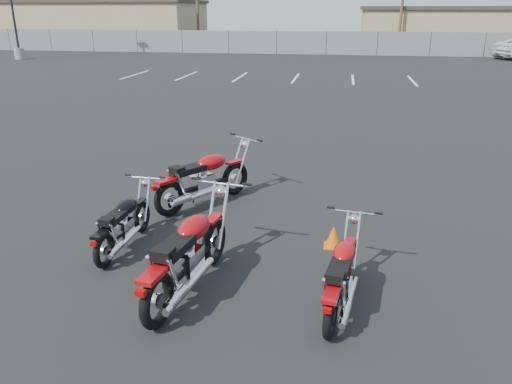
% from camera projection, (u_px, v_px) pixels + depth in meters
% --- Properties ---
extents(ground, '(120.00, 120.00, 0.00)m').
position_uv_depth(ground, '(237.00, 243.00, 7.81)').
color(ground, black).
rests_on(ground, ground).
extents(motorcycle_front_red, '(1.68, 2.11, 1.12)m').
position_uv_depth(motorcycle_front_red, '(204.00, 179.00, 9.18)').
color(motorcycle_front_red, black).
rests_on(motorcycle_front_red, ground).
extents(motorcycle_second_black, '(0.71, 1.83, 0.89)m').
position_uv_depth(motorcycle_second_black, '(124.00, 224.00, 7.52)').
color(motorcycle_second_black, black).
rests_on(motorcycle_second_black, ground).
extents(motorcycle_third_red, '(0.92, 2.36, 1.16)m').
position_uv_depth(motorcycle_third_red, '(188.00, 255.00, 6.31)').
color(motorcycle_third_red, black).
rests_on(motorcycle_third_red, ground).
extents(motorcycle_rear_red, '(0.74, 1.91, 0.94)m').
position_uv_depth(motorcycle_rear_red, '(342.00, 275.00, 6.02)').
color(motorcycle_rear_red, black).
rests_on(motorcycle_rear_red, ground).
extents(training_cone_near, '(0.28, 0.28, 0.34)m').
position_uv_depth(training_cone_near, '(333.00, 236.00, 7.65)').
color(training_cone_near, '#DE590B').
rests_on(training_cone_near, ground).
extents(light_pole_west, '(0.80, 0.70, 10.16)m').
position_uv_depth(light_pole_west, '(14.00, 21.00, 35.53)').
color(light_pole_west, gray).
rests_on(light_pole_west, ground).
extents(chainlink_fence, '(80.06, 0.06, 1.80)m').
position_uv_depth(chainlink_fence, '(326.00, 43.00, 39.88)').
color(chainlink_fence, slate).
rests_on(chainlink_fence, ground).
extents(tan_building_west, '(18.40, 10.40, 4.30)m').
position_uv_depth(tan_building_west, '(106.00, 23.00, 49.42)').
color(tan_building_west, tan).
rests_on(tan_building_west, ground).
extents(tan_building_east, '(14.40, 9.40, 3.70)m').
position_uv_depth(tan_building_east, '(439.00, 27.00, 46.28)').
color(tan_building_east, tan).
rests_on(tan_building_east, ground).
extents(parking_line_stripes, '(15.12, 4.00, 0.01)m').
position_uv_depth(parking_line_stripes, '(268.00, 78.00, 26.71)').
color(parking_line_stripes, silver).
rests_on(parking_line_stripes, ground).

